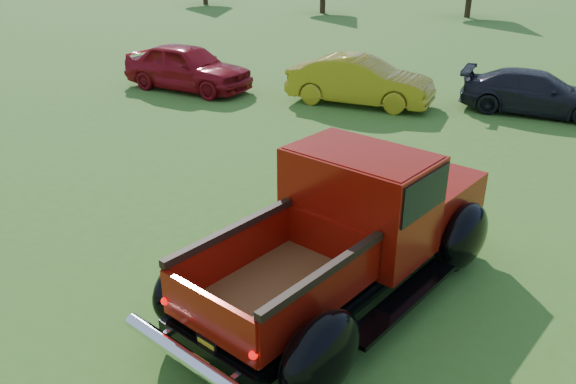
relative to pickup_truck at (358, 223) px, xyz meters
The scene contains 5 objects.
ground 1.54m from the pickup_truck, behind, with size 120.00×120.00×0.00m, color #3B661D.
pickup_truck is the anchor object (origin of this frame).
show_car_red 12.04m from the pickup_truck, 137.35° to the left, with size 1.75×4.36×1.49m, color maroon.
show_car_yellow 9.57m from the pickup_truck, 109.86° to the left, with size 1.48×4.25×1.40m, color #A28915.
show_car_grey 10.45m from the pickup_truck, 81.83° to the left, with size 1.65×4.07×1.18m, color black.
Camera 1 is at (3.45, -6.68, 4.55)m, focal length 35.00 mm.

